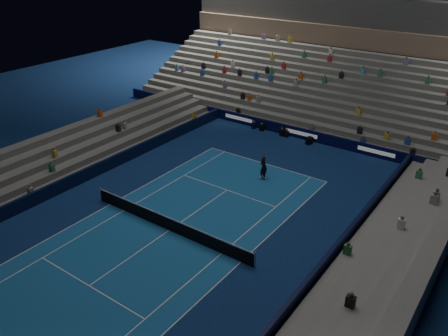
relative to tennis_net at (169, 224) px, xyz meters
name	(u,v)px	position (x,y,z in m)	size (l,w,h in m)	color
ground	(169,230)	(0.00, 0.00, -0.50)	(90.00, 90.00, 0.00)	#0D2351
court_surface	(169,230)	(0.00, 0.00, -0.50)	(10.97, 23.77, 0.01)	#1B5894
sponsor_barrier_far	(302,134)	(0.00, 18.50, 0.00)	(44.00, 0.25, 1.00)	black
sponsor_barrier_east	(309,284)	(9.70, 0.00, 0.00)	(0.25, 37.00, 1.00)	black
sponsor_barrier_west	(71,182)	(-9.70, 0.00, 0.00)	(0.25, 37.00, 1.00)	black
grandstand_main	(345,81)	(0.00, 27.90, 2.87)	(44.00, 15.20, 11.20)	#60605C
grandstand_east	(376,306)	(13.17, 0.00, 0.41)	(5.00, 37.00, 2.50)	slate
grandstand_west	(42,165)	(-13.17, 0.00, 0.41)	(5.00, 37.00, 2.50)	#605F5B
tennis_net	(169,224)	(0.00, 0.00, 0.00)	(12.90, 0.10, 1.10)	#B2B2B7
tennis_player	(263,168)	(1.22, 9.50, 0.42)	(0.68, 0.44, 1.86)	black
broadcast_camera	(309,141)	(1.11, 17.74, -0.18)	(0.56, 0.98, 0.64)	black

